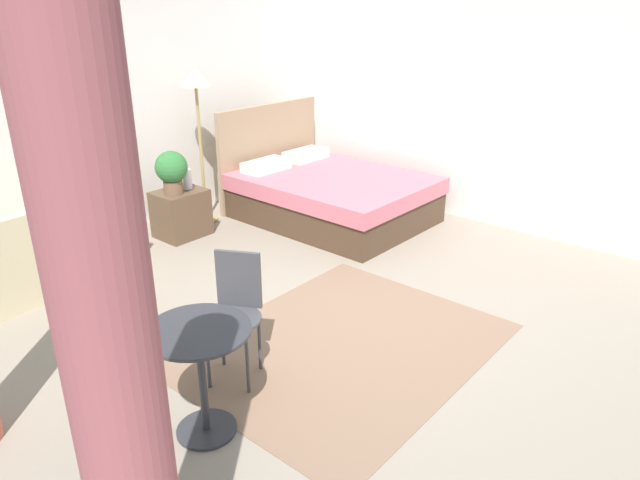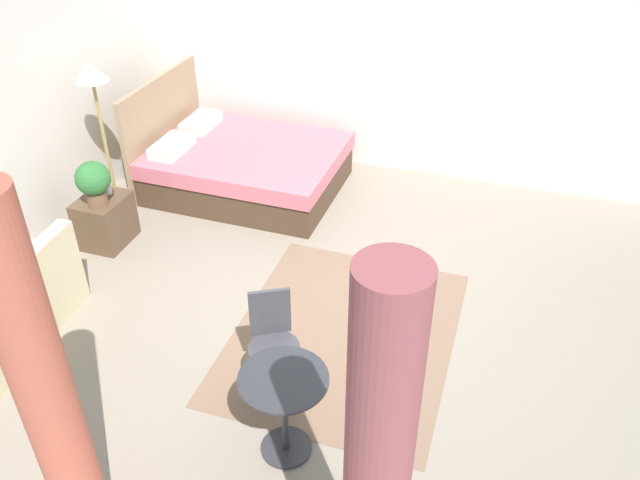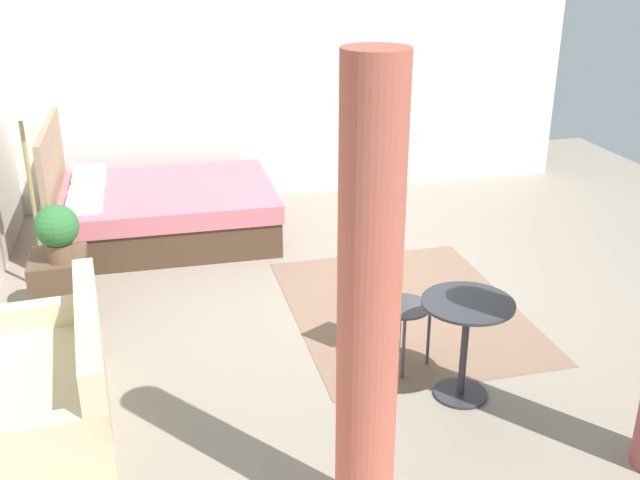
# 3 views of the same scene
# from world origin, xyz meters

# --- Properties ---
(ground_plane) EXTENTS (8.82, 9.67, 0.02)m
(ground_plane) POSITION_xyz_m (0.00, 0.00, -0.01)
(ground_plane) COLOR gray
(wall_back) EXTENTS (8.82, 0.12, 2.82)m
(wall_back) POSITION_xyz_m (0.00, 3.34, 1.41)
(wall_back) COLOR silver
(wall_back) RESTS_ON ground
(wall_right) EXTENTS (0.12, 6.67, 2.82)m
(wall_right) POSITION_xyz_m (2.91, 0.00, 1.41)
(wall_right) COLOR silver
(wall_right) RESTS_ON ground
(area_rug) EXTENTS (2.38, 1.89, 0.01)m
(area_rug) POSITION_xyz_m (-0.39, -0.15, 0.00)
(area_rug) COLOR #7F604C
(area_rug) RESTS_ON ground
(bed) EXTENTS (1.71, 2.23, 1.27)m
(bed) POSITION_xyz_m (1.77, 1.77, 0.31)
(bed) COLOR #473323
(bed) RESTS_ON ground
(couch) EXTENTS (1.63, 0.89, 0.85)m
(couch) POSITION_xyz_m (-1.42, 2.60, 0.28)
(couch) COLOR beige
(couch) RESTS_ON ground
(nightstand) EXTENTS (0.54, 0.45, 0.53)m
(nightstand) POSITION_xyz_m (0.24, 2.67, 0.26)
(nightstand) COLOR brown
(nightstand) RESTS_ON ground
(potted_plant) EXTENTS (0.35, 0.35, 0.47)m
(potted_plant) POSITION_xyz_m (0.14, 2.62, 0.80)
(potted_plant) COLOR brown
(potted_plant) RESTS_ON nightstand
(vase) EXTENTS (0.10, 0.10, 0.22)m
(vase) POSITION_xyz_m (0.36, 2.66, 0.64)
(vase) COLOR silver
(vase) RESTS_ON nightstand
(floor_lamp) EXTENTS (0.34, 0.34, 1.79)m
(floor_lamp) POSITION_xyz_m (0.73, 2.86, 1.52)
(floor_lamp) COLOR #99844C
(floor_lamp) RESTS_ON ground
(balcony_table) EXTENTS (0.62, 0.62, 0.73)m
(balcony_table) POSITION_xyz_m (-1.69, -0.10, 0.51)
(balcony_table) COLOR #2D2D33
(balcony_table) RESTS_ON ground
(cafe_chair_near_window) EXTENTS (0.54, 0.54, 0.91)m
(cafe_chair_near_window) POSITION_xyz_m (-1.13, 0.21, 0.55)
(cafe_chair_near_window) COLOR #3F3F44
(cafe_chair_near_window) RESTS_ON ground
(curtain_left) EXTENTS (0.32, 0.32, 2.54)m
(curtain_left) POSITION_xyz_m (-2.66, -0.96, 1.27)
(curtain_left) COLOR #994C51
(curtain_left) RESTS_ON ground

